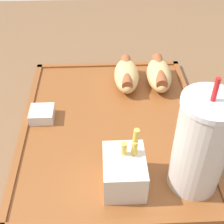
% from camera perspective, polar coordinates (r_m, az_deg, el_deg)
% --- Properties ---
extents(food_tray, '(0.45, 0.36, 0.01)m').
position_cam_1_polar(food_tray, '(0.63, 0.00, -2.40)').
color(food_tray, brown).
rests_on(food_tray, dining_table).
extents(soda_cup, '(0.08, 0.08, 0.21)m').
position_cam_1_polar(soda_cup, '(0.48, 15.93, -5.86)').
color(soda_cup, silver).
rests_on(soda_cup, food_tray).
extents(hot_dog_far, '(0.13, 0.06, 0.05)m').
position_cam_1_polar(hot_dog_far, '(0.73, 8.60, 6.90)').
color(hot_dog_far, '#DBB270').
rests_on(hot_dog_far, food_tray).
extents(hot_dog_near, '(0.13, 0.06, 0.05)m').
position_cam_1_polar(hot_dog_near, '(0.72, 2.65, 6.80)').
color(hot_dog_near, '#DBB270').
rests_on(hot_dog_near, food_tray).
extents(fries_carton, '(0.08, 0.07, 0.11)m').
position_cam_1_polar(fries_carton, '(0.51, 2.28, -10.69)').
color(fries_carton, silver).
rests_on(fries_carton, food_tray).
extents(sauce_cup_mayo, '(0.05, 0.05, 0.02)m').
position_cam_1_polar(sauce_cup_mayo, '(0.65, -12.69, -0.33)').
color(sauce_cup_mayo, silver).
rests_on(sauce_cup_mayo, food_tray).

